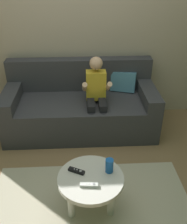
{
  "coord_description": "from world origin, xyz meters",
  "views": [
    {
      "loc": [
        0.05,
        -1.69,
        1.89
      ],
      "look_at": [
        0.17,
        0.49,
        0.6
      ],
      "focal_mm": 41.65,
      "sensor_mm": 36.0,
      "label": 1
    }
  ],
  "objects_px": {
    "person_seated_on_couch": "(96,94)",
    "game_remote_black_near_edge": "(76,171)",
    "coffee_table": "(91,183)",
    "soda_can": "(109,166)",
    "couch": "(81,107)",
    "game_remote_white_center": "(89,185)"
  },
  "relations": [
    {
      "from": "soda_can",
      "to": "couch",
      "type": "bearing_deg",
      "value": 99.82
    },
    {
      "from": "coffee_table",
      "to": "couch",
      "type": "bearing_deg",
      "value": 92.7
    },
    {
      "from": "couch",
      "to": "game_remote_white_center",
      "type": "xyz_separation_m",
      "value": [
        0.04,
        -1.41,
        0.11
      ]
    },
    {
      "from": "game_remote_black_near_edge",
      "to": "game_remote_white_center",
      "type": "distance_m",
      "value": 0.19
    },
    {
      "from": "game_remote_white_center",
      "to": "person_seated_on_couch",
      "type": "bearing_deg",
      "value": 83.75
    },
    {
      "from": "couch",
      "to": "game_remote_white_center",
      "type": "height_order",
      "value": "couch"
    },
    {
      "from": "couch",
      "to": "coffee_table",
      "type": "distance_m",
      "value": 1.31
    },
    {
      "from": "soda_can",
      "to": "person_seated_on_couch",
      "type": "bearing_deg",
      "value": 92.02
    },
    {
      "from": "soda_can",
      "to": "coffee_table",
      "type": "bearing_deg",
      "value": -160.89
    },
    {
      "from": "game_remote_black_near_edge",
      "to": "person_seated_on_couch",
      "type": "bearing_deg",
      "value": 77.83
    },
    {
      "from": "game_remote_black_near_edge",
      "to": "game_remote_white_center",
      "type": "bearing_deg",
      "value": -59.02
    },
    {
      "from": "coffee_table",
      "to": "game_remote_black_near_edge",
      "type": "distance_m",
      "value": 0.15
    },
    {
      "from": "couch",
      "to": "person_seated_on_couch",
      "type": "xyz_separation_m",
      "value": [
        0.18,
        -0.18,
        0.26
      ]
    },
    {
      "from": "couch",
      "to": "person_seated_on_couch",
      "type": "distance_m",
      "value": 0.37
    },
    {
      "from": "coffee_table",
      "to": "game_remote_white_center",
      "type": "xyz_separation_m",
      "value": [
        -0.02,
        -0.1,
        0.08
      ]
    },
    {
      "from": "person_seated_on_couch",
      "to": "soda_can",
      "type": "relative_size",
      "value": 7.93
    },
    {
      "from": "couch",
      "to": "coffee_table",
      "type": "height_order",
      "value": "couch"
    },
    {
      "from": "couch",
      "to": "coffee_table",
      "type": "bearing_deg",
      "value": -87.3
    },
    {
      "from": "game_remote_white_center",
      "to": "couch",
      "type": "bearing_deg",
      "value": 91.81
    },
    {
      "from": "person_seated_on_couch",
      "to": "coffee_table",
      "type": "bearing_deg",
      "value": -95.94
    },
    {
      "from": "person_seated_on_couch",
      "to": "game_remote_black_near_edge",
      "type": "xyz_separation_m",
      "value": [
        -0.23,
        -1.07,
        -0.16
      ]
    },
    {
      "from": "coffee_table",
      "to": "soda_can",
      "type": "xyz_separation_m",
      "value": [
        0.16,
        0.05,
        0.13
      ]
    }
  ]
}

